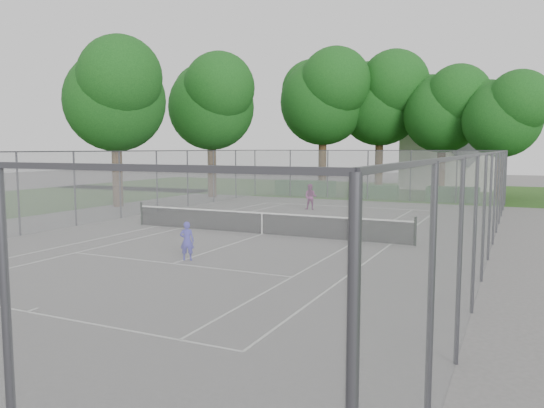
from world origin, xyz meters
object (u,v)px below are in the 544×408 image
at_px(house, 449,146).
at_px(woman_player, 311,197).
at_px(girl_player, 187,241).
at_px(tennis_net, 262,222).

bearing_deg(house, woman_player, -103.90).
relative_size(house, woman_player, 6.30).
relative_size(girl_player, woman_player, 0.83).
bearing_deg(tennis_net, woman_player, 98.46).
xyz_separation_m(tennis_net, house, (3.85, 30.48, 3.37)).
xyz_separation_m(house, girl_player, (-3.73, -36.23, -3.25)).
relative_size(tennis_net, girl_player, 10.09).
relative_size(tennis_net, woman_player, 8.40).
bearing_deg(girl_player, tennis_net, -110.56).
bearing_deg(tennis_net, house, 82.81).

